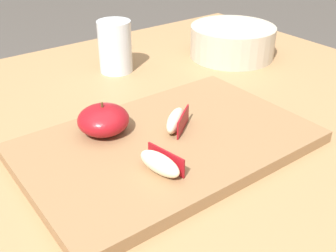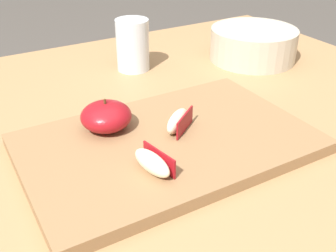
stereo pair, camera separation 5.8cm
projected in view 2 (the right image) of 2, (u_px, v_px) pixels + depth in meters
dining_table at (144, 182)px, 0.70m from camera, size 1.17×0.90×0.75m
cutting_board at (168, 143)px, 0.60m from camera, size 0.41×0.26×0.02m
apple_half_skin_up at (106, 116)px, 0.60m from camera, size 0.08×0.08×0.05m
apple_wedge_near_knife at (178, 121)px, 0.61m from camera, size 0.06×0.06×0.03m
apple_wedge_right at (153, 163)px, 0.51m from camera, size 0.03×0.07×0.03m
ceramic_fruit_bowl at (253, 43)px, 0.90m from camera, size 0.19×0.19×0.07m
drinking_glass_water at (133, 45)px, 0.84m from camera, size 0.07×0.07×0.10m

